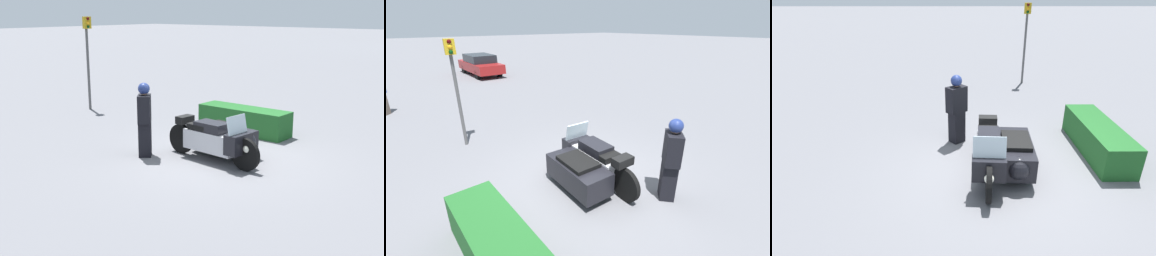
# 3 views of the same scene
# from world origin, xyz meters

# --- Properties ---
(ground_plane) EXTENTS (160.00, 160.00, 0.00)m
(ground_plane) POSITION_xyz_m (0.00, 0.00, 0.00)
(ground_plane) COLOR slate
(police_motorcycle) EXTENTS (2.66, 1.36, 1.18)m
(police_motorcycle) POSITION_xyz_m (0.04, 0.01, 0.48)
(police_motorcycle) COLOR black
(police_motorcycle) RESTS_ON ground
(officer_rider) EXTENTS (0.53, 0.55, 1.76)m
(officer_rider) POSITION_xyz_m (-1.46, -0.97, 0.93)
(officer_rider) COLOR black
(officer_rider) RESTS_ON ground
(hedge_bush_curbside) EXTENTS (2.68, 0.78, 0.71)m
(hedge_bush_curbside) POSITION_xyz_m (-0.94, 2.41, 0.36)
(hedge_bush_curbside) COLOR #1E5623
(hedge_bush_curbside) RESTS_ON ground
(traffic_light_far) EXTENTS (0.22, 0.28, 3.17)m
(traffic_light_far) POSITION_xyz_m (-6.89, 1.71, 2.10)
(traffic_light_far) COLOR #4C4C4C
(traffic_light_far) RESTS_ON ground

